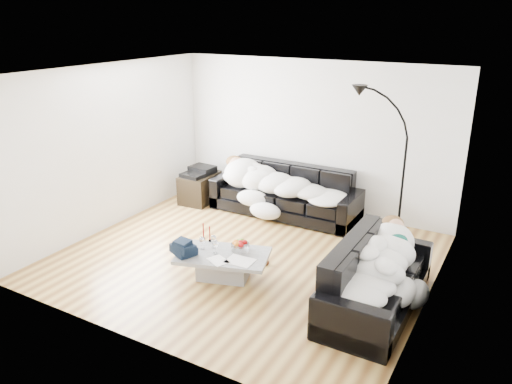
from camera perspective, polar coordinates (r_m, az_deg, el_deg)
The scene contains 24 objects.
ground at distance 7.23m, azimuth -1.19°, elevation -7.43°, with size 5.00×5.00×0.00m, color brown.
wall_back at distance 8.68m, azimuth 6.43°, elevation 6.28°, with size 5.00×0.02×2.60m, color silver.
wall_left at distance 8.26m, azimuth -16.38°, elevation 4.91°, with size 0.02×4.50×2.60m, color silver.
wall_right at distance 5.92m, azimuth 19.98°, elevation -1.26°, with size 0.02×4.50×2.60m, color silver.
ceiling at distance 6.47m, azimuth -1.35°, elevation 13.51°, with size 5.00×5.00×0.00m, color white.
sofa_back at distance 8.58m, azimuth 3.31°, elevation 0.07°, with size 2.57×0.89×0.84m, color black.
sofa_right at distance 6.07m, azimuth 13.68°, elevation -9.34°, with size 2.01×0.86×0.81m, color black.
sleeper_back at distance 8.46m, azimuth 3.19°, elevation 1.36°, with size 2.17×0.75×0.43m, color white, non-canonical shape.
sleeper_right at distance 5.97m, azimuth 13.85°, elevation -7.46°, with size 1.72×0.73×0.42m, color white, non-canonical shape.
teal_cushion at distance 6.49m, azimuth 14.98°, elevation -4.40°, with size 0.36×0.30×0.20m, color #0A4B3D.
coffee_table at distance 6.64m, azimuth -3.77°, elevation -8.40°, with size 1.18×0.69×0.34m, color #939699.
fruit_bowl at distance 6.62m, azimuth -1.81°, elevation -6.08°, with size 0.25×0.25×0.15m, color white.
wine_glass_a at distance 6.71m, azimuth -4.85°, elevation -5.66°, with size 0.07×0.07×0.18m, color white.
wine_glass_b at distance 6.68m, azimuth -6.20°, elevation -5.81°, with size 0.07×0.07×0.17m, color white.
wine_glass_c at distance 6.54m, azimuth -4.67°, elevation -6.27°, with size 0.08×0.08×0.19m, color white.
candle_left at distance 6.93m, azimuth -6.03°, elevation -4.53°, with size 0.04×0.04×0.24m, color maroon.
candle_right at distance 6.88m, azimuth -5.31°, elevation -4.81°, with size 0.04×0.04×0.22m, color maroon.
newspaper_a at distance 6.37m, azimuth -1.84°, elevation -7.85°, with size 0.35×0.27×0.01m, color silver.
newspaper_b at distance 6.39m, azimuth -4.34°, elevation -7.79°, with size 0.27×0.20×0.01m, color silver.
navy_jacket at distance 6.55m, azimuth -8.25°, elevation -5.70°, with size 0.34×0.28×0.17m, color black, non-canonical shape.
shoes at distance 7.06m, azimuth -0.45°, elevation -7.75°, with size 0.39×0.29×0.09m, color #472311, non-canonical shape.
av_cabinet at distance 9.28m, azimuth -6.43°, elevation 0.48°, with size 0.52×0.76×0.52m, color black.
stereo at distance 9.17m, azimuth -6.50°, elevation 2.41°, with size 0.44×0.34×0.13m, color black.
floor_lamp at distance 7.30m, azimuth 16.39°, elevation 0.90°, with size 0.76×0.30×2.09m, color black, non-canonical shape.
Camera 1 is at (3.31, -5.51, 3.30)m, focal length 35.00 mm.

